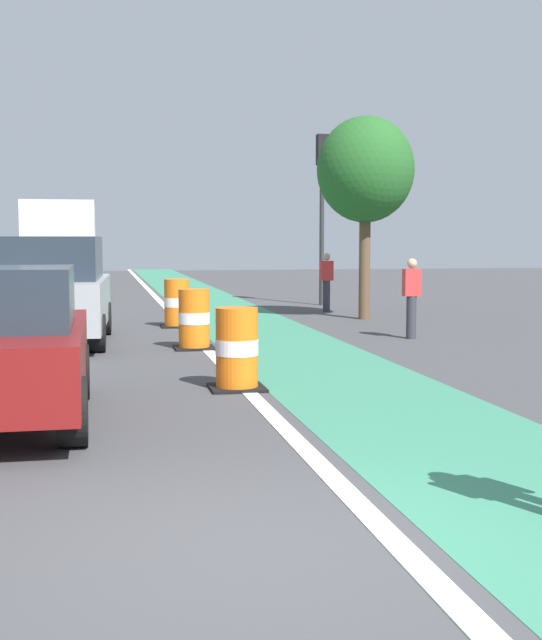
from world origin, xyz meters
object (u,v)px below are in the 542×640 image
(parked_suv_second, at_px, (57,289))
(traffic_barrel_front, at_px, (237,350))
(traffic_light_corner, at_px, (322,189))
(traffic_barrel_mid, at_px, (194,320))
(traffic_barrel_back, at_px, (177,304))
(pedestrian_waiting, at_px, (412,296))
(delivery_truck_down_block, at_px, (62,243))
(pedestrian_crossing, at_px, (327,280))
(street_tree_sidewalk, at_px, (365,171))

(parked_suv_second, bearing_deg, traffic_barrel_front, -65.53)
(traffic_light_corner, bearing_deg, traffic_barrel_mid, -116.91)
(traffic_barrel_back, relative_size, pedestrian_waiting, 0.68)
(parked_suv_second, relative_size, traffic_barrel_front, 4.30)
(traffic_barrel_mid, relative_size, delivery_truck_down_block, 0.14)
(delivery_truck_down_block, height_order, traffic_light_corner, traffic_light_corner)
(parked_suv_second, relative_size, pedestrian_crossing, 2.91)
(traffic_barrel_back, relative_size, street_tree_sidewalk, 0.22)
(traffic_barrel_front, distance_m, traffic_barrel_mid, 4.34)
(traffic_barrel_front, bearing_deg, street_tree_sidewalk, 63.37)
(parked_suv_second, relative_size, traffic_light_corner, 0.92)
(street_tree_sidewalk, bearing_deg, pedestrian_waiting, -94.72)
(parked_suv_second, height_order, pedestrian_crossing, parked_suv_second)
(traffic_barrel_back, bearing_deg, pedestrian_waiting, -36.30)
(parked_suv_second, distance_m, traffic_barrel_front, 6.25)
(parked_suv_second, relative_size, delivery_truck_down_block, 0.62)
(parked_suv_second, bearing_deg, delivery_truck_down_block, 91.85)
(delivery_truck_down_block, distance_m, pedestrian_crossing, 11.42)
(traffic_barrel_mid, bearing_deg, pedestrian_waiting, 9.75)
(traffic_barrel_back, distance_m, street_tree_sidewalk, 5.79)
(pedestrian_waiting, distance_m, street_tree_sidewalk, 5.12)
(traffic_barrel_mid, distance_m, pedestrian_waiting, 4.52)
(pedestrian_crossing, distance_m, street_tree_sidewalk, 3.66)
(traffic_barrel_back, height_order, pedestrian_crossing, pedestrian_crossing)
(traffic_barrel_mid, relative_size, traffic_light_corner, 0.21)
(traffic_barrel_front, height_order, traffic_barrel_mid, same)
(traffic_barrel_back, bearing_deg, traffic_barrel_mid, -90.54)
(traffic_barrel_back, xyz_separation_m, street_tree_sidewalk, (4.76, 1.03, 3.14))
(traffic_barrel_front, xyz_separation_m, pedestrian_waiting, (4.35, 5.10, 0.33))
(parked_suv_second, height_order, traffic_light_corner, traffic_light_corner)
(traffic_barrel_front, height_order, traffic_light_corner, traffic_light_corner)
(traffic_barrel_front, relative_size, traffic_barrel_mid, 1.00)
(traffic_light_corner, bearing_deg, street_tree_sidewalk, -91.51)
(pedestrian_crossing, bearing_deg, delivery_truck_down_block, 130.58)
(traffic_barrel_front, relative_size, pedestrian_crossing, 0.68)
(delivery_truck_down_block, bearing_deg, traffic_barrel_front, -81.46)
(parked_suv_second, bearing_deg, traffic_barrel_back, 46.74)
(traffic_barrel_front, xyz_separation_m, traffic_barrel_back, (-0.06, 8.34, 0.00))
(traffic_light_corner, relative_size, pedestrian_waiting, 3.17)
(delivery_truck_down_block, xyz_separation_m, pedestrian_crossing, (7.40, -8.64, -0.98))
(pedestrian_crossing, bearing_deg, traffic_light_corner, 78.57)
(traffic_barrel_mid, distance_m, traffic_light_corner, 11.27)
(parked_suv_second, xyz_separation_m, traffic_barrel_front, (2.58, -5.67, -0.50))
(traffic_barrel_mid, distance_m, pedestrian_crossing, 8.60)
(pedestrian_crossing, bearing_deg, pedestrian_waiting, -90.01)
(pedestrian_crossing, bearing_deg, street_tree_sidewalk, -81.43)
(parked_suv_second, height_order, traffic_barrel_front, parked_suv_second)
(traffic_barrel_front, height_order, traffic_barrel_back, same)
(traffic_barrel_front, distance_m, traffic_barrel_back, 8.34)
(parked_suv_second, distance_m, delivery_truck_down_block, 14.70)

